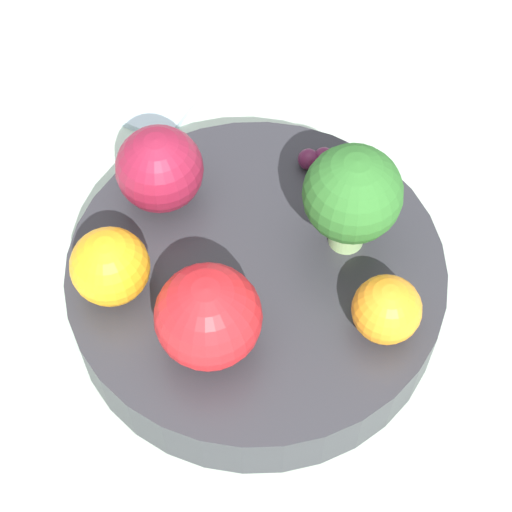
# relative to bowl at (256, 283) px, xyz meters

# --- Properties ---
(ground_plane) EXTENTS (6.00, 6.00, 0.00)m
(ground_plane) POSITION_rel_bowl_xyz_m (0.00, 0.00, -0.04)
(ground_plane) COLOR gray
(table_surface) EXTENTS (1.20, 1.20, 0.02)m
(table_surface) POSITION_rel_bowl_xyz_m (0.00, 0.00, -0.03)
(table_surface) COLOR #B2C6B2
(table_surface) RESTS_ON ground_plane
(bowl) EXTENTS (0.24, 0.24, 0.04)m
(bowl) POSITION_rel_bowl_xyz_m (0.00, 0.00, 0.00)
(bowl) COLOR #2D2D33
(bowl) RESTS_ON table_surface
(broccoli) EXTENTS (0.06, 0.06, 0.08)m
(broccoli) POSITION_rel_bowl_xyz_m (-0.05, -0.03, 0.07)
(broccoli) COLOR #99C17A
(broccoli) RESTS_ON bowl
(apple_red) EXTENTS (0.06, 0.06, 0.06)m
(apple_red) POSITION_rel_bowl_xyz_m (0.07, -0.04, 0.05)
(apple_red) COLOR maroon
(apple_red) RESTS_ON bowl
(apple_green) EXTENTS (0.06, 0.06, 0.06)m
(apple_green) POSITION_rel_bowl_xyz_m (0.01, 0.06, 0.05)
(apple_green) COLOR red
(apple_green) RESTS_ON bowl
(orange_front) EXTENTS (0.04, 0.04, 0.04)m
(orange_front) POSITION_rel_bowl_xyz_m (-0.08, 0.02, 0.04)
(orange_front) COLOR orange
(orange_front) RESTS_ON bowl
(orange_back) EXTENTS (0.05, 0.05, 0.05)m
(orange_back) POSITION_rel_bowl_xyz_m (0.08, 0.04, 0.05)
(orange_back) COLOR orange
(orange_back) RESTS_ON bowl
(grape_cluster) EXTENTS (0.02, 0.02, 0.01)m
(grape_cluster) POSITION_rel_bowl_xyz_m (-0.02, -0.09, 0.03)
(grape_cluster) COLOR #511938
(grape_cluster) RESTS_ON bowl
(napkin) EXTENTS (0.14, 0.16, 0.01)m
(napkin) POSITION_rel_bowl_xyz_m (0.14, -0.19, -0.02)
(napkin) COLOR silver
(napkin) RESTS_ON table_surface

